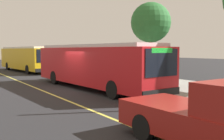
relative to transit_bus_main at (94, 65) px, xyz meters
The scene contains 11 objects.
ground_plane 1.92m from the transit_bus_main, 102.18° to the right, with size 120.00×120.00×0.00m, color #232326.
sidewalk_curb 5.23m from the transit_bus_main, 92.50° to the left, with size 44.00×6.40×0.15m, color gray.
lane_stripe_center 3.60m from the transit_bus_main, 93.88° to the right, with size 36.00×0.14×0.01m, color #E0D64C.
transit_bus_main is the anchor object (origin of this frame).
transit_bus_second 16.83m from the transit_bus_main, behind, with size 12.07×3.55×2.95m.
pickup_truck 11.95m from the transit_bus_main, 13.52° to the right, with size 5.45×2.15×1.85m.
bus_shelter 4.63m from the transit_bus_main, 84.94° to the left, with size 2.90×1.60×2.48m.
waiting_bench 4.67m from the transit_bus_main, 85.42° to the left, with size 1.60×0.48×0.95m.
route_sign_post 4.01m from the transit_bus_main, 41.51° to the left, with size 0.44×0.08×2.80m.
pedestrian_commuter 3.29m from the transit_bus_main, 99.95° to the left, with size 0.24×0.40×1.69m.
street_tree_near_shelter 8.78m from the transit_bus_main, 111.37° to the left, with size 3.63×3.63×6.74m.
Camera 1 is at (15.78, -7.54, 2.60)m, focal length 42.61 mm.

